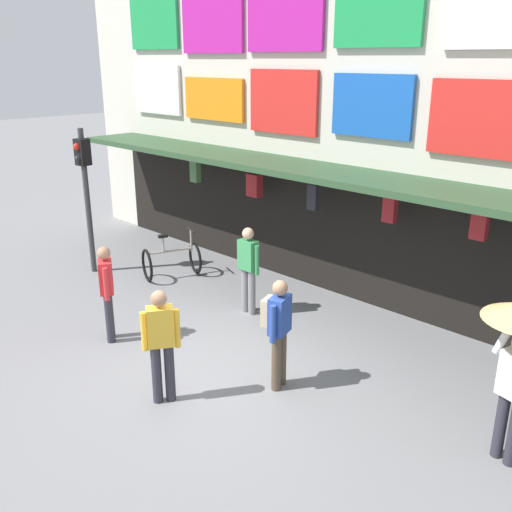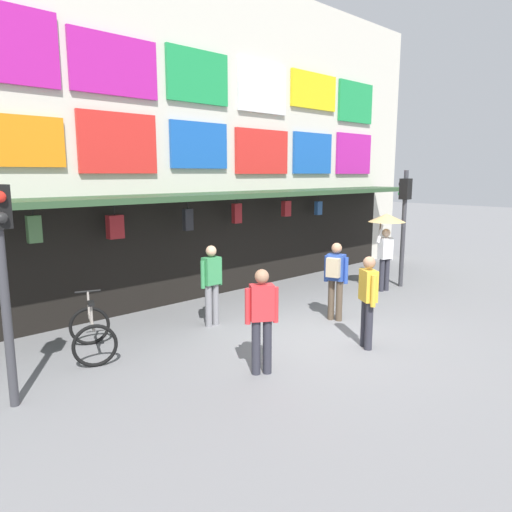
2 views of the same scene
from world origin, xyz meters
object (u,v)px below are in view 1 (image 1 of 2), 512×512
at_px(bicycle_parked, 172,260).
at_px(pedestrian_in_red, 278,326).
at_px(pedestrian_in_purple, 248,266).
at_px(pedestrian_in_black, 107,288).
at_px(traffic_light_near, 85,178).
at_px(pedestrian_in_yellow, 161,341).

relative_size(bicycle_parked, pedestrian_in_red, 0.79).
bearing_deg(pedestrian_in_purple, pedestrian_in_black, -110.65).
height_order(bicycle_parked, pedestrian_in_red, pedestrian_in_red).
height_order(traffic_light_near, pedestrian_in_black, traffic_light_near).
distance_m(bicycle_parked, pedestrian_in_yellow, 4.87).
relative_size(pedestrian_in_purple, pedestrian_in_yellow, 1.00).
distance_m(traffic_light_near, pedestrian_in_purple, 4.35).
relative_size(pedestrian_in_purple, pedestrian_in_black, 1.00).
bearing_deg(pedestrian_in_red, pedestrian_in_purple, 144.30).
xyz_separation_m(traffic_light_near, bicycle_parked, (1.57, 1.02, -1.75)).
relative_size(pedestrian_in_black, pedestrian_in_yellow, 1.00).
bearing_deg(bicycle_parked, pedestrian_in_purple, -3.16).
xyz_separation_m(pedestrian_in_purple, pedestrian_in_yellow, (1.24, -2.92, 0.00)).
bearing_deg(pedestrian_in_black, pedestrian_in_red, 16.53).
height_order(bicycle_parked, pedestrian_in_yellow, pedestrian_in_yellow).
distance_m(traffic_light_near, pedestrian_in_yellow, 5.82).
relative_size(bicycle_parked, pedestrian_in_purple, 0.79).
bearing_deg(traffic_light_near, pedestrian_in_black, -25.94).
xyz_separation_m(traffic_light_near, pedestrian_in_yellow, (5.33, -2.03, -1.19)).
bearing_deg(pedestrian_in_purple, traffic_light_near, -167.78).
height_order(traffic_light_near, pedestrian_in_yellow, traffic_light_near).
height_order(bicycle_parked, pedestrian_in_purple, pedestrian_in_purple).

